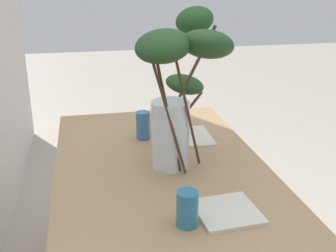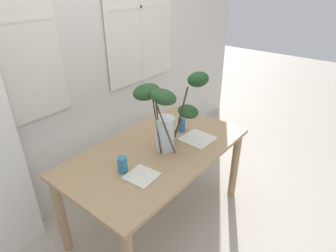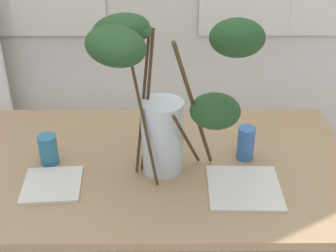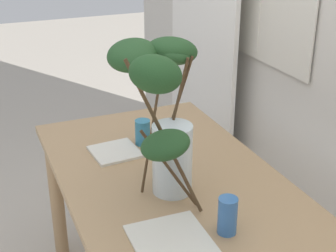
{
  "view_description": "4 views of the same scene",
  "coord_description": "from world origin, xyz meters",
  "px_view_note": "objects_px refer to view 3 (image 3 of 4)",
  "views": [
    {
      "loc": [
        -1.5,
        0.29,
        1.54
      ],
      "look_at": [
        0.06,
        -0.03,
        0.95
      ],
      "focal_mm": 44.97,
      "sensor_mm": 36.0,
      "label": 1
    },
    {
      "loc": [
        -1.49,
        -1.31,
        2.04
      ],
      "look_at": [
        0.03,
        -0.09,
        1.0
      ],
      "focal_mm": 30.62,
      "sensor_mm": 36.0,
      "label": 2
    },
    {
      "loc": [
        0.07,
        -1.45,
        1.77
      ],
      "look_at": [
        0.07,
        0.02,
        0.92
      ],
      "focal_mm": 48.29,
      "sensor_mm": 36.0,
      "label": 3
    },
    {
      "loc": [
        1.59,
        -0.7,
        1.8
      ],
      "look_at": [
        0.08,
        -0.07,
        1.07
      ],
      "focal_mm": 52.87,
      "sensor_mm": 36.0,
      "label": 4
    }
  ],
  "objects_px": {
    "drinking_glass_blue_right": "(246,143)",
    "plate_square_right": "(244,188)",
    "dining_table": "(150,186)",
    "vase_with_branches": "(160,87)",
    "drinking_glass_blue_left": "(48,150)",
    "plate_square_left": "(52,185)"
  },
  "relations": [
    {
      "from": "dining_table",
      "to": "vase_with_branches",
      "type": "height_order",
      "value": "vase_with_branches"
    },
    {
      "from": "vase_with_branches",
      "to": "drinking_glass_blue_right",
      "type": "relative_size",
      "value": 4.8
    },
    {
      "from": "vase_with_branches",
      "to": "plate_square_right",
      "type": "xyz_separation_m",
      "value": [
        0.3,
        -0.1,
        -0.35
      ]
    },
    {
      "from": "plate_square_left",
      "to": "vase_with_branches",
      "type": "bearing_deg",
      "value": 11.33
    },
    {
      "from": "drinking_glass_blue_left",
      "to": "drinking_glass_blue_right",
      "type": "relative_size",
      "value": 0.89
    },
    {
      "from": "dining_table",
      "to": "vase_with_branches",
      "type": "relative_size",
      "value": 2.44
    },
    {
      "from": "drinking_glass_blue_left",
      "to": "plate_square_left",
      "type": "relative_size",
      "value": 0.58
    },
    {
      "from": "vase_with_branches",
      "to": "plate_square_left",
      "type": "xyz_separation_m",
      "value": [
        -0.39,
        -0.08,
        -0.35
      ]
    },
    {
      "from": "plate_square_right",
      "to": "vase_with_branches",
      "type": "bearing_deg",
      "value": 161.83
    },
    {
      "from": "dining_table",
      "to": "plate_square_left",
      "type": "xyz_separation_m",
      "value": [
        -0.34,
        -0.15,
        0.12
      ]
    },
    {
      "from": "plate_square_right",
      "to": "drinking_glass_blue_left",
      "type": "bearing_deg",
      "value": 167.41
    },
    {
      "from": "dining_table",
      "to": "drinking_glass_blue_left",
      "type": "relative_size",
      "value": 13.19
    },
    {
      "from": "vase_with_branches",
      "to": "plate_square_left",
      "type": "bearing_deg",
      "value": -168.67
    },
    {
      "from": "drinking_glass_blue_left",
      "to": "plate_square_right",
      "type": "bearing_deg",
      "value": -12.59
    },
    {
      "from": "drinking_glass_blue_right",
      "to": "plate_square_right",
      "type": "relative_size",
      "value": 0.53
    },
    {
      "from": "dining_table",
      "to": "vase_with_branches",
      "type": "distance_m",
      "value": 0.48
    },
    {
      "from": "dining_table",
      "to": "drinking_glass_blue_right",
      "type": "distance_m",
      "value": 0.42
    },
    {
      "from": "vase_with_branches",
      "to": "drinking_glass_blue_left",
      "type": "bearing_deg",
      "value": 171.41
    },
    {
      "from": "plate_square_left",
      "to": "plate_square_right",
      "type": "xyz_separation_m",
      "value": [
        0.69,
        -0.02,
        -0.0
      ]
    },
    {
      "from": "vase_with_branches",
      "to": "plate_square_left",
      "type": "relative_size",
      "value": 3.15
    },
    {
      "from": "dining_table",
      "to": "plate_square_right",
      "type": "distance_m",
      "value": 0.4
    },
    {
      "from": "drinking_glass_blue_right",
      "to": "plate_square_right",
      "type": "distance_m",
      "value": 0.21
    }
  ]
}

